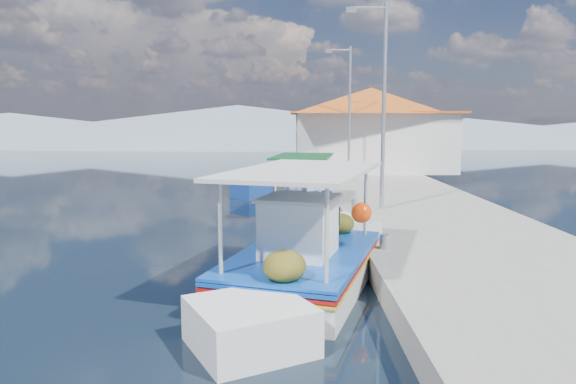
{
  "coord_description": "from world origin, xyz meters",
  "views": [
    {
      "loc": [
        1.84,
        -13.68,
        3.13
      ],
      "look_at": [
        1.79,
        -0.14,
        1.3
      ],
      "focal_mm": 32.86,
      "sensor_mm": 36.0,
      "label": 1
    }
  ],
  "objects": [
    {
      "name": "ground",
      "position": [
        0.0,
        0.0,
        0.0
      ],
      "size": [
        160.0,
        160.0,
        0.0
      ],
      "primitive_type": "plane",
      "color": "black",
      "rests_on": "ground"
    },
    {
      "name": "quay",
      "position": [
        5.9,
        6.0,
        0.25
      ],
      "size": [
        5.0,
        44.0,
        0.5
      ],
      "primitive_type": "cube",
      "color": "gray",
      "rests_on": "ground"
    },
    {
      "name": "bollards",
      "position": [
        3.8,
        5.25,
        0.65
      ],
      "size": [
        0.2,
        17.2,
        0.3
      ],
      "color": "#A5A8AD",
      "rests_on": "quay"
    },
    {
      "name": "main_caique",
      "position": [
        2.07,
        -4.07,
        0.48
      ],
      "size": [
        3.69,
        7.3,
        2.52
      ],
      "rotation": [
        0.0,
        0.0,
        0.3
      ],
      "color": "silver",
      "rests_on": "ground"
    },
    {
      "name": "caique_green_canopy",
      "position": [
        2.25,
        3.69,
        0.33
      ],
      "size": [
        2.32,
        5.89,
        2.23
      ],
      "rotation": [
        0.0,
        0.0,
        0.14
      ],
      "color": "silver",
      "rests_on": "ground"
    },
    {
      "name": "caique_blue_hull",
      "position": [
        0.2,
        9.92,
        0.29
      ],
      "size": [
        1.86,
        6.12,
        1.09
      ],
      "rotation": [
        0.0,
        0.0,
        -0.01
      ],
      "color": "navy",
      "rests_on": "ground"
    },
    {
      "name": "harbor_building",
      "position": [
        6.2,
        15.0,
        2.78
      ],
      "size": [
        10.49,
        10.49,
        4.4
      ],
      "color": "silver",
      "rests_on": "quay"
    },
    {
      "name": "lamp_post_near",
      "position": [
        4.51,
        2.0,
        3.85
      ],
      "size": [
        1.21,
        0.14,
        6.0
      ],
      "color": "#A5A8AD",
      "rests_on": "quay"
    },
    {
      "name": "lamp_post_far",
      "position": [
        4.51,
        11.0,
        3.85
      ],
      "size": [
        1.21,
        0.14,
        6.0
      ],
      "color": "#A5A8AD",
      "rests_on": "quay"
    },
    {
      "name": "mountain_ridge",
      "position": [
        6.54,
        56.0,
        2.04
      ],
      "size": [
        171.4,
        96.0,
        5.5
      ],
      "color": "gray",
      "rests_on": "ground"
    }
  ]
}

